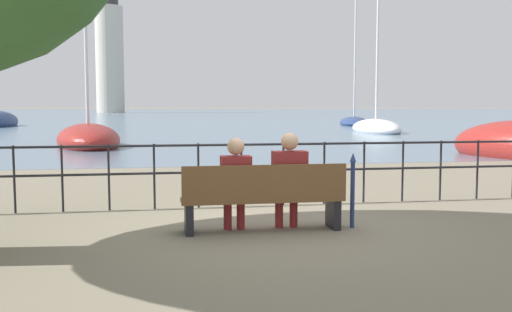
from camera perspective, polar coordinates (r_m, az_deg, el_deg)
The scene contains 11 objects.
ground_plane at distance 7.64m, azimuth 0.66°, elevation -7.47°, with size 1000.00×1000.00×0.00m, color #7A705B.
harbor_water at distance 165.45m, azimuth -9.66°, elevation 4.42°, with size 600.00×300.00×0.01m.
park_bench at distance 7.49m, azimuth 0.76°, elevation -4.25°, with size 2.15×0.45×0.90m.
seated_person_left at distance 7.48m, azimuth -2.06°, elevation -2.41°, with size 0.39×0.35×1.24m.
seated_person_right at distance 7.60m, azimuth 3.32°, elevation -2.07°, with size 0.45×0.35×1.30m.
promenade_railing at distance 9.35m, azimuth -1.47°, elevation -0.87°, with size 11.33×0.04×1.05m.
closed_umbrella at distance 7.83m, azimuth 9.63°, elevation -2.99°, with size 0.09×0.09×1.02m.
sailboat_0 at distance 24.17m, azimuth -16.42°, elevation 1.63°, with size 3.43×6.26×8.35m.
sailboat_4 at distance 36.13m, azimuth 11.90°, elevation 2.79°, with size 2.29×6.05×9.93m.
sailboat_5 at distance 49.79m, azimuth 9.77°, elevation 3.40°, with size 4.57×7.98×12.32m.
harbor_lighthouse at distance 137.63m, azimuth -14.44°, elevation 9.97°, with size 6.37×6.37×29.68m.
Camera 1 is at (-1.40, -7.33, 1.66)m, focal length 40.00 mm.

